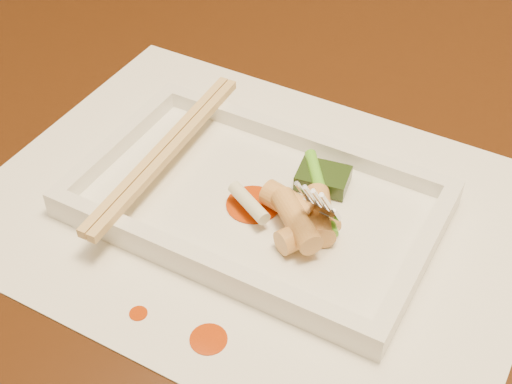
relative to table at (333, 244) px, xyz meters
The scene contains 20 objects.
table is the anchor object (origin of this frame).
placemat 0.14m from the table, 110.51° to the right, with size 0.40×0.30×0.00m, color white.
sauce_splatter_a 0.23m from the table, 90.56° to the right, with size 0.02×0.02×0.00m, color #B63505.
sauce_splatter_b 0.24m from the table, 104.19° to the right, with size 0.01×0.01×0.00m, color #B63505.
plate_base 0.14m from the table, 110.51° to the right, with size 0.26×0.16×0.01m, color white.
plate_rim_far 0.12m from the table, 160.30° to the right, with size 0.26×0.01×0.01m, color white.
plate_rim_near 0.20m from the table, 101.34° to the right, with size 0.26×0.01×0.01m, color white.
plate_rim_left 0.21m from the table, 151.28° to the right, with size 0.01×0.14×0.01m, color white.
plate_rim_right 0.17m from the table, 42.87° to the right, with size 0.01×0.14×0.01m, color white.
veg_piece 0.13m from the table, 86.18° to the right, with size 0.04×0.03×0.01m, color black.
scallion_white 0.16m from the table, 106.77° to the right, with size 0.01×0.01×0.04m, color #EAEACC.
scallion_green 0.14m from the table, 81.28° to the right, with size 0.01×0.01×0.09m, color #4AAE1C.
chopstick_a 0.19m from the table, 143.14° to the right, with size 0.01×0.20×0.01m, color #DCB06E.
chopstick_b 0.19m from the table, 141.12° to the right, with size 0.01×0.20×0.01m, color #DCB06E.
fork 0.20m from the table, 60.58° to the right, with size 0.09×0.10×0.14m, color silver, non-canonical shape.
sauce_blob_0 0.15m from the table, 109.83° to the right, with size 0.04×0.04×0.00m, color #B63505.
rice_cake_0 0.15m from the table, 77.73° to the right, with size 0.02×0.02×0.05m, color #E5B96B.
rice_cake_1 0.16m from the table, 80.09° to the right, with size 0.02×0.02×0.04m, color #E5B96B.
rice_cake_2 0.16m from the table, 84.96° to the right, with size 0.02×0.02×0.05m, color #E5B96B.
rice_cake_3 0.15m from the table, 93.13° to the right, with size 0.02×0.02×0.04m, color #E5B96B.
Camera 1 is at (0.15, -0.41, 1.12)m, focal length 50.00 mm.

